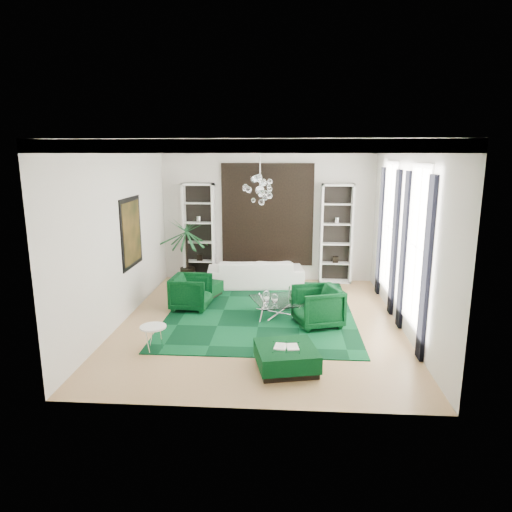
# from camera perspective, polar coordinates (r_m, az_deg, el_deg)

# --- Properties ---
(floor) EXTENTS (6.00, 7.00, 0.02)m
(floor) POSITION_cam_1_polar(r_m,az_deg,el_deg) (10.11, 0.51, -8.27)
(floor) COLOR tan
(floor) RESTS_ON ground
(ceiling) EXTENTS (6.00, 7.00, 0.02)m
(ceiling) POSITION_cam_1_polar(r_m,az_deg,el_deg) (9.45, 0.56, 13.92)
(ceiling) COLOR white
(ceiling) RESTS_ON ground
(wall_back) EXTENTS (6.00, 0.02, 3.80)m
(wall_back) POSITION_cam_1_polar(r_m,az_deg,el_deg) (13.06, 1.44, 5.18)
(wall_back) COLOR silver
(wall_back) RESTS_ON ground
(wall_front) EXTENTS (6.00, 0.02, 3.80)m
(wall_front) POSITION_cam_1_polar(r_m,az_deg,el_deg) (6.19, -1.38, -3.33)
(wall_front) COLOR silver
(wall_front) RESTS_ON ground
(wall_left) EXTENTS (0.02, 7.00, 3.80)m
(wall_left) POSITION_cam_1_polar(r_m,az_deg,el_deg) (10.22, -16.58, 2.55)
(wall_left) COLOR silver
(wall_left) RESTS_ON ground
(wall_right) EXTENTS (0.02, 7.00, 3.80)m
(wall_right) POSITION_cam_1_polar(r_m,az_deg,el_deg) (9.89, 18.23, 2.11)
(wall_right) COLOR silver
(wall_right) RESTS_ON ground
(crown_molding) EXTENTS (6.00, 7.00, 0.18)m
(crown_molding) POSITION_cam_1_polar(r_m,az_deg,el_deg) (9.45, 0.56, 13.25)
(crown_molding) COLOR white
(crown_molding) RESTS_ON ceiling
(ceiling_medallion) EXTENTS (0.90, 0.90, 0.05)m
(ceiling_medallion) POSITION_cam_1_polar(r_m,az_deg,el_deg) (9.75, 0.66, 13.65)
(ceiling_medallion) COLOR white
(ceiling_medallion) RESTS_ON ceiling
(tapestry) EXTENTS (2.50, 0.06, 2.80)m
(tapestry) POSITION_cam_1_polar(r_m,az_deg,el_deg) (13.01, 1.43, 5.15)
(tapestry) COLOR black
(tapestry) RESTS_ON wall_back
(shelving_left) EXTENTS (0.90, 0.38, 2.80)m
(shelving_left) POSITION_cam_1_polar(r_m,az_deg,el_deg) (13.17, -7.13, 2.94)
(shelving_left) COLOR white
(shelving_left) RESTS_ON floor
(shelving_right) EXTENTS (0.90, 0.38, 2.80)m
(shelving_right) POSITION_cam_1_polar(r_m,az_deg,el_deg) (13.00, 10.02, 2.72)
(shelving_right) COLOR white
(shelving_right) RESTS_ON floor
(painting) EXTENTS (0.04, 1.30, 1.60)m
(painting) POSITION_cam_1_polar(r_m,az_deg,el_deg) (10.77, -15.27, 2.85)
(painting) COLOR black
(painting) RESTS_ON wall_left
(window_near) EXTENTS (0.03, 1.10, 2.90)m
(window_near) POSITION_cam_1_polar(r_m,az_deg,el_deg) (9.03, 19.48, 1.06)
(window_near) COLOR white
(window_near) RESTS_ON wall_right
(curtain_near_a) EXTENTS (0.07, 0.30, 3.25)m
(curtain_near_a) POSITION_cam_1_polar(r_m,az_deg,el_deg) (8.35, 20.51, -1.69)
(curtain_near_a) COLOR black
(curtain_near_a) RESTS_ON floor
(curtain_near_b) EXTENTS (0.07, 0.30, 3.25)m
(curtain_near_b) POSITION_cam_1_polar(r_m,az_deg,el_deg) (9.81, 17.98, 0.56)
(curtain_near_b) COLOR black
(curtain_near_b) RESTS_ON floor
(window_far) EXTENTS (0.03, 1.10, 2.90)m
(window_far) POSITION_cam_1_polar(r_m,az_deg,el_deg) (11.33, 16.30, 3.51)
(window_far) COLOR white
(window_far) RESTS_ON wall_right
(curtain_far_a) EXTENTS (0.07, 0.30, 3.25)m
(curtain_far_a) POSITION_cam_1_polar(r_m,az_deg,el_deg) (10.61, 16.91, 1.51)
(curtain_far_a) COLOR black
(curtain_far_a) RESTS_ON floor
(curtain_far_b) EXTENTS (0.07, 0.30, 3.25)m
(curtain_far_b) POSITION_cam_1_polar(r_m,az_deg,el_deg) (12.11, 15.30, 2.94)
(curtain_far_b) COLOR black
(curtain_far_b) RESTS_ON floor
(rug) EXTENTS (4.20, 5.00, 0.02)m
(rug) POSITION_cam_1_polar(r_m,az_deg,el_deg) (10.74, 0.60, -6.89)
(rug) COLOR black
(rug) RESTS_ON floor
(sofa) EXTENTS (2.70, 1.29, 0.76)m
(sofa) POSITION_cam_1_polar(r_m,az_deg,el_deg) (12.63, -0.08, -2.11)
(sofa) COLOR white
(sofa) RESTS_ON floor
(armchair_left) EXTENTS (0.94, 0.92, 0.81)m
(armchair_left) POSITION_cam_1_polar(r_m,az_deg,el_deg) (10.92, -8.09, -4.50)
(armchair_left) COLOR black
(armchair_left) RESTS_ON floor
(armchair_right) EXTENTS (1.17, 1.15, 0.85)m
(armchair_right) POSITION_cam_1_polar(r_m,az_deg,el_deg) (9.85, 7.70, -6.28)
(armchair_right) COLOR black
(armchair_right) RESTS_ON floor
(coffee_table) EXTENTS (1.43, 1.43, 0.38)m
(coffee_table) POSITION_cam_1_polar(r_m,az_deg,el_deg) (10.41, 2.89, -6.49)
(coffee_table) COLOR white
(coffee_table) RESTS_ON floor
(ottoman_side) EXTENTS (1.10, 1.10, 0.38)m
(ottoman_side) POSITION_cam_1_polar(r_m,az_deg,el_deg) (11.83, -6.86, -4.20)
(ottoman_side) COLOR black
(ottoman_side) RESTS_ON floor
(ottoman_front) EXTENTS (1.18, 1.18, 0.40)m
(ottoman_front) POSITION_cam_1_polar(r_m,az_deg,el_deg) (7.98, 3.79, -12.61)
(ottoman_front) COLOR black
(ottoman_front) RESTS_ON floor
(book) EXTENTS (0.42, 0.28, 0.03)m
(book) POSITION_cam_1_polar(r_m,az_deg,el_deg) (7.90, 3.82, -11.21)
(book) COLOR white
(book) RESTS_ON ottoman_front
(side_table) EXTENTS (0.50, 0.50, 0.47)m
(side_table) POSITION_cam_1_polar(r_m,az_deg,el_deg) (8.84, -12.67, -10.06)
(side_table) COLOR white
(side_table) RESTS_ON floor
(palm) EXTENTS (1.91, 1.91, 2.35)m
(palm) POSITION_cam_1_polar(r_m,az_deg,el_deg) (13.12, -8.66, 1.87)
(palm) COLOR #1B572B
(palm) RESTS_ON floor
(chandelier) EXTENTS (0.86, 0.86, 0.68)m
(chandelier) POSITION_cam_1_polar(r_m,az_deg,el_deg) (9.63, 0.49, 8.18)
(chandelier) COLOR white
(chandelier) RESTS_ON ceiling
(table_plant) EXTENTS (0.15, 0.13, 0.25)m
(table_plant) POSITION_cam_1_polar(r_m,az_deg,el_deg) (10.09, 4.48, -5.26)
(table_plant) COLOR #1B572B
(table_plant) RESTS_ON coffee_table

